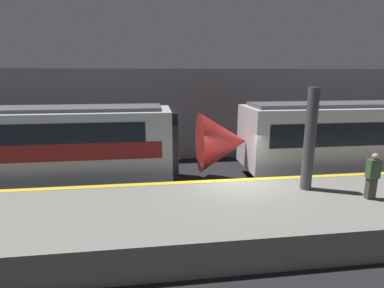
% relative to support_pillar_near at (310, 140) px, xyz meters
% --- Properties ---
extents(ground_plane, '(120.00, 120.00, 0.00)m').
position_rel_support_pillar_near_xyz_m(ground_plane, '(-2.12, 1.32, -2.80)').
color(ground_plane, black).
extents(platform, '(40.00, 4.34, 1.02)m').
position_rel_support_pillar_near_xyz_m(platform, '(-2.12, -0.85, -2.29)').
color(platform, slate).
rests_on(platform, ground).
extents(station_rear_barrier, '(50.00, 0.15, 5.31)m').
position_rel_support_pillar_near_xyz_m(station_rear_barrier, '(-2.12, 7.96, -0.15)').
color(station_rear_barrier, gray).
rests_on(station_rear_barrier, ground).
extents(support_pillar_near, '(0.38, 0.38, 3.58)m').
position_rel_support_pillar_near_xyz_m(support_pillar_near, '(0.00, 0.00, 0.00)').
color(support_pillar_near, '#47474C').
rests_on(support_pillar_near, platform).
extents(train_modern, '(16.29, 2.95, 3.68)m').
position_rel_support_pillar_near_xyz_m(train_modern, '(5.16, 3.79, -0.91)').
color(train_modern, black).
rests_on(train_modern, ground).
extents(person_waiting, '(0.38, 0.24, 1.55)m').
position_rel_support_pillar_near_xyz_m(person_waiting, '(1.67, -1.10, -0.98)').
color(person_waiting, '#473D33').
rests_on(person_waiting, platform).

